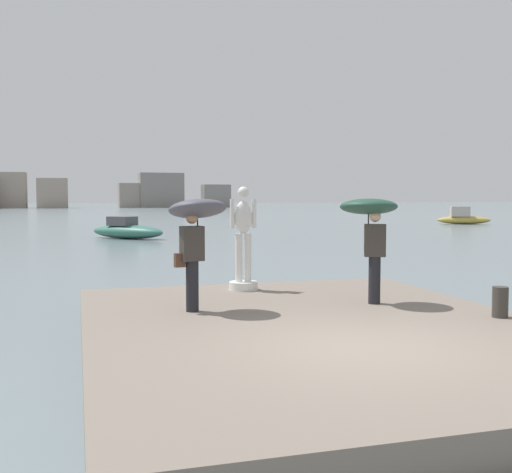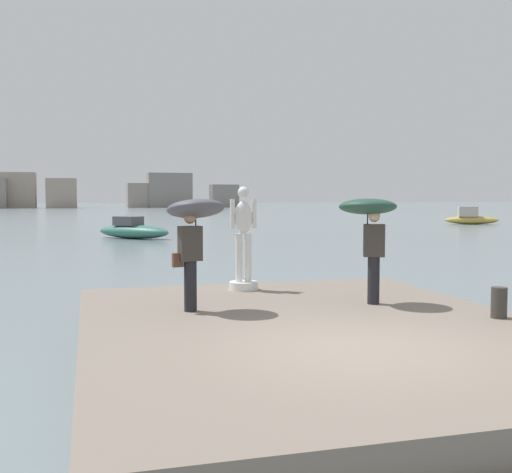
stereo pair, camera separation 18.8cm
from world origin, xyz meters
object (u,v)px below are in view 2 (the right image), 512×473
(onlooker_left, at_px, (194,222))
(statue_white_figure, at_px, (243,246))
(onlooker_right, at_px, (369,218))
(mooring_bollard, at_px, (499,303))
(boat_leftward, at_px, (133,230))
(boat_far, at_px, (471,218))

(onlooker_left, bearing_deg, statue_white_figure, 56.17)
(onlooker_right, height_order, mooring_bollard, onlooker_right)
(onlooker_right, xyz_separation_m, boat_leftward, (-2.53, 25.44, -1.51))
(onlooker_left, distance_m, boat_leftward, 25.34)
(onlooker_left, xyz_separation_m, onlooker_right, (3.24, -0.16, 0.04))
(onlooker_right, distance_m, boat_leftward, 25.61)
(statue_white_figure, distance_m, mooring_bollard, 5.29)
(statue_white_figure, height_order, boat_far, statue_white_figure)
(boat_leftward, bearing_deg, statue_white_figure, -88.25)
(onlooker_right, relative_size, mooring_bollard, 3.91)
(statue_white_figure, relative_size, onlooker_right, 1.11)
(onlooker_left, height_order, boat_far, onlooker_left)
(onlooker_right, bearing_deg, mooring_bollard, -51.26)
(statue_white_figure, xyz_separation_m, boat_far, (29.12, 34.18, -0.79))
(mooring_bollard, xyz_separation_m, boat_leftward, (-3.99, 27.26, -0.18))
(mooring_bollard, bearing_deg, boat_far, 55.97)
(onlooker_left, xyz_separation_m, boat_far, (30.53, 36.29, -1.41))
(onlooker_left, bearing_deg, boat_far, 49.92)
(statue_white_figure, bearing_deg, onlooker_right, -51.21)
(onlooker_right, bearing_deg, boat_leftward, 95.68)
(onlooker_left, height_order, onlooker_right, onlooker_left)
(statue_white_figure, height_order, onlooker_left, statue_white_figure)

